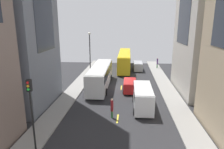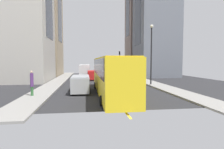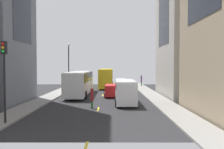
% 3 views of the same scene
% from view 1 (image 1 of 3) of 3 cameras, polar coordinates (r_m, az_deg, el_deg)
% --- Properties ---
extents(ground_plane, '(40.30, 40.30, 0.00)m').
position_cam_1_polar(ground_plane, '(31.45, 2.64, -3.75)').
color(ground_plane, '#28282B').
extents(sidewalk_west, '(2.43, 44.00, 0.15)m').
position_cam_1_polar(sidewalk_west, '(32.39, -9.72, -3.26)').
color(sidewalk_west, gray).
rests_on(sidewalk_west, ground).
extents(sidewalk_east, '(2.43, 44.00, 0.15)m').
position_cam_1_polar(sidewalk_east, '(31.96, 15.19, -3.81)').
color(sidewalk_east, gray).
rests_on(sidewalk_east, ground).
extents(lane_stripe_1, '(0.16, 2.00, 0.01)m').
position_cam_1_polar(lane_stripe_1, '(21.71, 1.59, -12.33)').
color(lane_stripe_1, yellow).
rests_on(lane_stripe_1, ground).
extents(lane_stripe_2, '(0.16, 2.00, 0.01)m').
position_cam_1_polar(lane_stripe_2, '(31.45, 2.64, -3.74)').
color(lane_stripe_2, yellow).
rests_on(lane_stripe_2, ground).
extents(lane_stripe_3, '(0.16, 2.00, 0.01)m').
position_cam_1_polar(lane_stripe_3, '(41.55, 3.18, 0.74)').
color(lane_stripe_3, yellow).
rests_on(lane_stripe_3, ground).
extents(lane_stripe_4, '(0.16, 2.00, 0.01)m').
position_cam_1_polar(lane_stripe_4, '(51.82, 3.50, 3.45)').
color(lane_stripe_4, yellow).
rests_on(lane_stripe_4, ground).
extents(city_bus_white, '(2.80, 12.46, 3.35)m').
position_cam_1_polar(city_bus_white, '(31.42, -3.27, 0.04)').
color(city_bus_white, silver).
rests_on(city_bus_white, ground).
extents(streetcar_yellow, '(2.70, 14.86, 3.59)m').
position_cam_1_polar(streetcar_yellow, '(44.43, 3.55, 4.41)').
color(streetcar_yellow, yellow).
rests_on(streetcar_yellow, ground).
extents(delivery_van_white, '(2.25, 6.00, 2.58)m').
position_cam_1_polar(delivery_van_white, '(23.91, 8.68, -5.98)').
color(delivery_van_white, white).
rests_on(delivery_van_white, ground).
extents(car_red_0, '(1.98, 4.05, 1.60)m').
position_cam_1_polar(car_red_0, '(29.69, 5.05, -2.98)').
color(car_red_0, red).
rests_on(car_red_0, ground).
extents(car_silver_1, '(1.96, 4.28, 1.74)m').
position_cam_1_polar(car_silver_1, '(43.05, 7.33, 2.51)').
color(car_silver_1, '#B7BABF').
rests_on(car_silver_1, ground).
extents(pedestrian_walking_far, '(0.30, 0.30, 2.26)m').
position_cam_1_polar(pedestrian_walking_far, '(45.40, 12.64, 3.33)').
color(pedestrian_walking_far, '#336B38').
rests_on(pedestrian_walking_far, ground).
extents(pedestrian_crossing_mid, '(0.29, 0.29, 2.16)m').
position_cam_1_polar(pedestrian_crossing_mid, '(21.42, -0.01, -9.30)').
color(pedestrian_crossing_mid, '#336B38').
rests_on(pedestrian_crossing_mid, ground).
extents(traffic_light_near_corner, '(0.32, 0.44, 5.67)m').
position_cam_1_polar(traffic_light_near_corner, '(16.18, -21.93, -7.16)').
color(traffic_light_near_corner, black).
rests_on(traffic_light_near_corner, ground).
extents(streetlamp_near, '(0.44, 0.44, 7.96)m').
position_cam_1_polar(streetlamp_near, '(38.30, -6.26, 7.05)').
color(streetlamp_near, black).
rests_on(streetlamp_near, ground).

